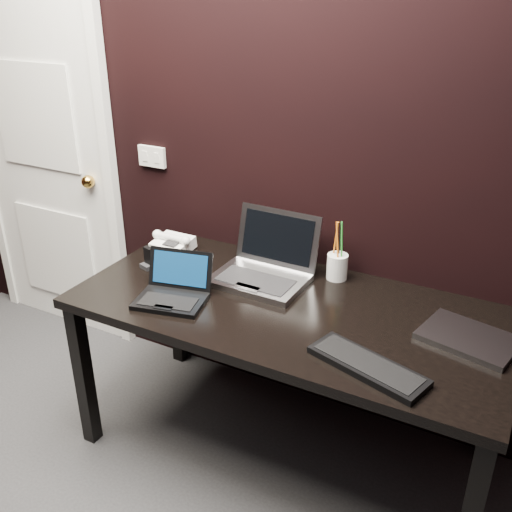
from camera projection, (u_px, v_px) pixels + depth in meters
The scene contains 11 objects.
wall_back at pixel (267, 133), 2.44m from camera, with size 4.00×4.00×0.00m, color black.
door at pixel (44, 154), 3.10m from camera, with size 0.99×0.10×2.14m.
wall_switch at pixel (152, 157), 2.77m from camera, with size 0.15×0.02×0.10m.
desk at pixel (288, 322), 2.27m from camera, with size 1.70×0.80×0.74m.
netbook at pixel (173, 291), 2.26m from camera, with size 0.31×0.29×0.17m.
silver_laptop at pixel (264, 268), 2.41m from camera, with size 0.39×0.35×0.26m.
ext_keyboard at pixel (368, 366), 1.85m from camera, with size 0.42×0.25×0.03m.
closed_laptop at pixel (469, 338), 2.00m from camera, with size 0.36×0.29×0.02m.
desk_phone at pixel (173, 244), 2.67m from camera, with size 0.21×0.16×0.10m.
mobile_phone at pixel (148, 260), 2.51m from camera, with size 0.06×0.06×0.10m.
pen_cup at pixel (337, 265), 2.41m from camera, with size 0.11×0.11×0.26m.
Camera 1 is at (1.09, -0.37, 1.87)m, focal length 40.00 mm.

